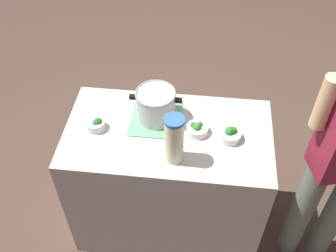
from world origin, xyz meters
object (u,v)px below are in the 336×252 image
at_px(broccoli_bowl_front, 230,134).
at_px(broccoli_bowl_center, 96,124).
at_px(cooking_pot, 156,104).
at_px(lemonade_pitcher, 174,139).
at_px(broccoli_bowl_back, 197,129).

bearing_deg(broccoli_bowl_front, broccoli_bowl_center, -179.47).
bearing_deg(broccoli_bowl_front, cooking_pot, 164.91).
distance_m(cooking_pot, broccoli_bowl_front, 0.46).
bearing_deg(broccoli_bowl_center, lemonade_pitcher, -20.09).
relative_size(broccoli_bowl_front, broccoli_bowl_center, 1.21).
distance_m(cooking_pot, lemonade_pitcher, 0.33).
xyz_separation_m(lemonade_pitcher, broccoli_bowl_front, (0.30, 0.18, -0.12)).
relative_size(cooking_pot, broccoli_bowl_front, 2.39).
bearing_deg(broccoli_bowl_center, broccoli_bowl_back, 3.37).
xyz_separation_m(cooking_pot, broccoli_bowl_front, (0.44, -0.12, -0.07)).
height_order(lemonade_pitcher, broccoli_bowl_center, lemonade_pitcher).
xyz_separation_m(cooking_pot, broccoli_bowl_back, (0.25, -0.09, -0.08)).
bearing_deg(broccoli_bowl_back, lemonade_pitcher, -119.00).
height_order(broccoli_bowl_center, broccoli_bowl_back, same).
height_order(broccoli_bowl_front, broccoli_bowl_center, broccoli_bowl_front).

